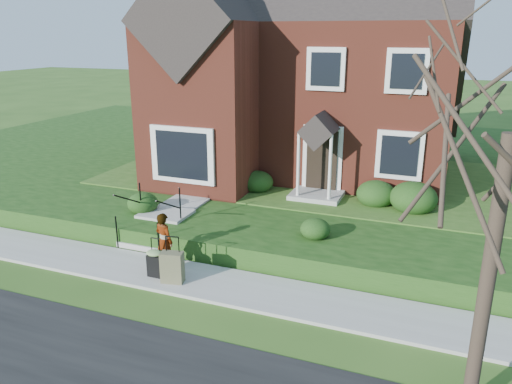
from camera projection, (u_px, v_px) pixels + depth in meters
The scene contains 10 objects.
ground at pixel (208, 284), 11.79m from camera, with size 120.00×120.00×0.00m, color #2D5119.
sidewalk at pixel (208, 282), 11.77m from camera, with size 60.00×1.60×0.08m, color #9E9B93.
terrace at pixel (419, 173), 19.99m from camera, with size 44.00×20.00×0.60m, color #163A10.
walkway at pixel (207, 188), 16.89m from camera, with size 1.20×6.00×0.06m, color #9E9B93.
main_house at pixel (313, 44), 18.78m from camera, with size 10.40×10.20×9.40m.
front_steps at pixel (157, 224), 14.14m from camera, with size 1.40×2.02×1.50m.
foundation_shrubs at pixel (288, 187), 15.66m from camera, with size 9.84×4.21×0.97m.
woman at pixel (164, 241), 12.18m from camera, with size 0.53×0.35×1.45m, color #999999.
suitcase_black at pixel (155, 262), 11.88m from camera, with size 0.41×0.34×0.97m.
suitcase_olive at pixel (172, 267), 11.61m from camera, with size 0.56×0.39×1.12m.
Camera 1 is at (4.89, -9.43, 5.67)m, focal length 35.00 mm.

